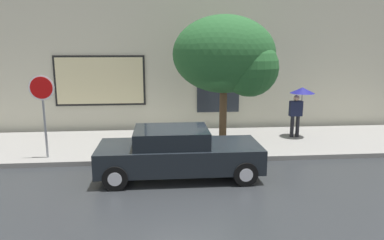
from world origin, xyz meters
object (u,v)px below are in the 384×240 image
(pedestrian_with_umbrella, at_px, (300,98))
(parked_car, at_px, (178,153))
(street_tree, at_px, (229,57))
(stop_sign, at_px, (43,100))
(fire_hydrant, at_px, (170,139))

(pedestrian_with_umbrella, bearing_deg, parked_car, -144.26)
(parked_car, height_order, pedestrian_with_umbrella, pedestrian_with_umbrella)
(street_tree, bearing_deg, pedestrian_with_umbrella, 20.10)
(parked_car, height_order, stop_sign, stop_sign)
(fire_hydrant, relative_size, street_tree, 0.18)
(parked_car, bearing_deg, street_tree, 52.14)
(pedestrian_with_umbrella, distance_m, street_tree, 3.50)
(pedestrian_with_umbrella, xyz_separation_m, stop_sign, (-8.77, -1.84, 0.34))
(fire_hydrant, relative_size, pedestrian_with_umbrella, 0.41)
(fire_hydrant, height_order, stop_sign, stop_sign)
(fire_hydrant, height_order, street_tree, street_tree)
(stop_sign, bearing_deg, parked_car, -21.73)
(street_tree, relative_size, stop_sign, 1.72)
(fire_hydrant, bearing_deg, stop_sign, -172.75)
(parked_car, bearing_deg, pedestrian_with_umbrella, 35.74)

